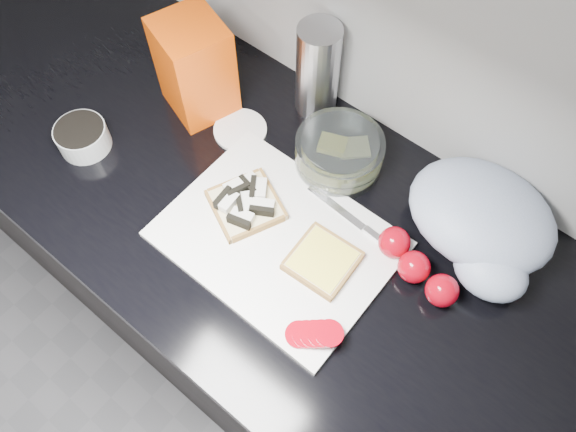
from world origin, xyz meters
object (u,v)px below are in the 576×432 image
object	(u,v)px
cutting_board	(277,239)
steel_canister	(318,71)
glass_bowl	(339,153)
bread_bag	(195,68)

from	to	relation	value
cutting_board	steel_canister	xyz separation A→B (m)	(-0.14, 0.30, 0.10)
glass_bowl	bread_bag	bearing A→B (deg)	-170.19
steel_canister	glass_bowl	bearing A→B (deg)	-35.81
bread_bag	glass_bowl	bearing A→B (deg)	28.25
glass_bowl	steel_canister	size ratio (longest dim) A/B	0.83
glass_bowl	steel_canister	distance (m)	0.17
cutting_board	steel_canister	size ratio (longest dim) A/B	1.97
cutting_board	bread_bag	world-z (taller)	bread_bag
bread_bag	steel_canister	xyz separation A→B (m)	(0.19, 0.14, -0.00)
glass_bowl	steel_canister	xyz separation A→B (m)	(-0.12, 0.09, 0.07)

